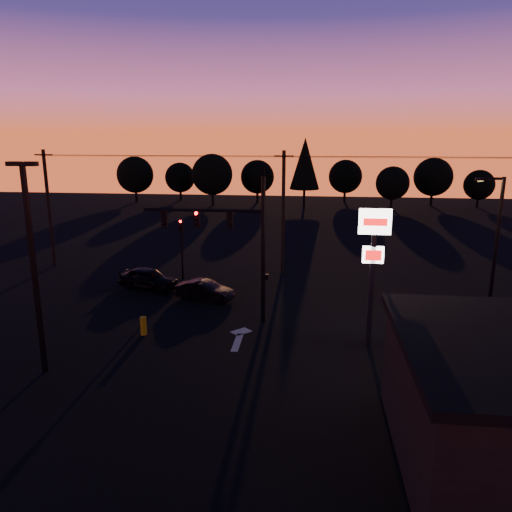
{
  "coord_description": "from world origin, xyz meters",
  "views": [
    {
      "loc": [
        3.99,
        -22.0,
        10.31
      ],
      "look_at": [
        1.0,
        5.0,
        3.5
      ],
      "focal_mm": 35.0,
      "sensor_mm": 36.0,
      "label": 1
    }
  ],
  "objects": [
    {
      "name": "ground",
      "position": [
        0.0,
        0.0,
        0.0
      ],
      "size": [
        120.0,
        120.0,
        0.0
      ],
      "primitive_type": "plane",
      "color": "black",
      "rests_on": "ground"
    },
    {
      "name": "lane_arrow",
      "position": [
        0.5,
        1.67,
        0.01
      ],
      "size": [
        1.2,
        3.1,
        0.01
      ],
      "color": "beige",
      "rests_on": "ground"
    },
    {
      "name": "traffic_signal_mast",
      "position": [
        -0.1,
        3.99,
        4.94
      ],
      "size": [
        6.79,
        0.52,
        8.58
      ],
      "color": "black",
      "rests_on": "ground"
    },
    {
      "name": "secondary_signal",
      "position": [
        -5.0,
        11.49,
        2.86
      ],
      "size": [
        0.3,
        0.31,
        4.35
      ],
      "color": "black",
      "rests_on": "ground"
    },
    {
      "name": "parking_lot_light",
      "position": [
        -7.5,
        -3.0,
        5.27
      ],
      "size": [
        1.25,
        0.3,
        9.14
      ],
      "color": "black",
      "rests_on": "ground"
    },
    {
      "name": "pylon_sign",
      "position": [
        7.0,
        1.5,
        4.91
      ],
      "size": [
        1.5,
        0.28,
        6.8
      ],
      "color": "black",
      "rests_on": "ground"
    },
    {
      "name": "streetlight",
      "position": [
        13.91,
        5.5,
        4.42
      ],
      "size": [
        1.55,
        0.35,
        8.0
      ],
      "color": "black",
      "rests_on": "ground"
    },
    {
      "name": "utility_pole_0",
      "position": [
        -16.0,
        14.0,
        4.59
      ],
      "size": [
        1.4,
        0.26,
        9.0
      ],
      "color": "black",
      "rests_on": "ground"
    },
    {
      "name": "utility_pole_1",
      "position": [
        2.0,
        14.0,
        4.59
      ],
      "size": [
        1.4,
        0.26,
        9.0
      ],
      "color": "black",
      "rests_on": "ground"
    },
    {
      "name": "power_wires",
      "position": [
        2.0,
        14.0,
        8.57
      ],
      "size": [
        36.0,
        1.22,
        0.07
      ],
      "color": "black",
      "rests_on": "ground"
    },
    {
      "name": "bollard",
      "position": [
        -4.5,
        1.46,
        0.49
      ],
      "size": [
        0.32,
        0.32,
        0.97
      ],
      "primitive_type": "cylinder",
      "color": "#C0A10B",
      "rests_on": "ground"
    },
    {
      "name": "tree_0",
      "position": [
        -22.0,
        50.0,
        4.06
      ],
      "size": [
        5.36,
        5.36,
        6.74
      ],
      "color": "black",
      "rests_on": "ground"
    },
    {
      "name": "tree_1",
      "position": [
        -16.0,
        53.0,
        3.43
      ],
      "size": [
        4.54,
        4.54,
        5.71
      ],
      "color": "black",
      "rests_on": "ground"
    },
    {
      "name": "tree_2",
      "position": [
        -10.0,
        48.0,
        4.37
      ],
      "size": [
        5.77,
        5.78,
        7.26
      ],
      "color": "black",
      "rests_on": "ground"
    },
    {
      "name": "tree_3",
      "position": [
        -4.0,
        52.0,
        3.75
      ],
      "size": [
        4.95,
        4.95,
        6.22
      ],
      "color": "black",
      "rests_on": "ground"
    },
    {
      "name": "tree_4",
      "position": [
        3.0,
        49.0,
        5.93
      ],
      "size": [
        4.18,
        4.18,
        9.5
      ],
      "color": "black",
      "rests_on": "ground"
    },
    {
      "name": "tree_5",
      "position": [
        9.0,
        54.0,
        3.75
      ],
      "size": [
        4.95,
        4.95,
        6.22
      ],
      "color": "black",
      "rests_on": "ground"
    },
    {
      "name": "tree_6",
      "position": [
        15.0,
        48.0,
        3.43
      ],
      "size": [
        4.54,
        4.54,
        5.71
      ],
      "color": "black",
      "rests_on": "ground"
    },
    {
      "name": "tree_7",
      "position": [
        21.0,
        51.0,
        4.06
      ],
      "size": [
        5.36,
        5.36,
        6.74
      ],
      "color": "black",
      "rests_on": "ground"
    },
    {
      "name": "tree_8",
      "position": [
        27.0,
        50.0,
        3.12
      ],
      "size": [
        4.12,
        4.12,
        5.19
      ],
      "color": "black",
      "rests_on": "ground"
    },
    {
      "name": "car_left",
      "position": [
        -6.75,
        9.11,
        0.71
      ],
      "size": [
        4.51,
        2.94,
        1.43
      ],
      "primitive_type": "imported",
      "rotation": [
        0.0,
        0.0,
        1.25
      ],
      "color": "black",
      "rests_on": "ground"
    },
    {
      "name": "car_mid",
      "position": [
        -2.5,
        7.28,
        0.61
      ],
      "size": [
        3.9,
        2.29,
        1.22
      ],
      "primitive_type": "imported",
      "rotation": [
        0.0,
        0.0,
        1.28
      ],
      "color": "black",
      "rests_on": "ground"
    },
    {
      "name": "suv_parked",
      "position": [
        10.37,
        -2.34,
        0.63
      ],
      "size": [
        3.71,
        4.96,
        1.25
      ],
      "primitive_type": "imported",
      "rotation": [
        0.0,
        0.0,
        0.41
      ],
      "color": "black",
      "rests_on": "ground"
    }
  ]
}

